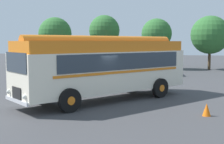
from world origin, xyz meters
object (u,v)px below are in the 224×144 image
(car_mid_left, at_px, (104,65))
(car_far_right, at_px, (160,66))
(car_mid_right, at_px, (128,66))
(traffic_cone, at_px, (207,110))
(car_near_left, at_px, (77,64))
(vintage_bus, at_px, (106,66))

(car_mid_left, relative_size, car_far_right, 1.00)
(car_mid_right, distance_m, traffic_cone, 17.02)
(car_near_left, height_order, car_far_right, same)
(car_near_left, height_order, car_mid_left, same)
(vintage_bus, xyz_separation_m, car_mid_right, (-1.02, 13.27, -1.05))
(vintage_bus, bearing_deg, car_far_right, 81.11)
(car_mid_right, bearing_deg, car_near_left, 170.30)
(car_mid_left, bearing_deg, traffic_cone, -62.76)
(vintage_bus, relative_size, car_far_right, 2.14)
(car_near_left, bearing_deg, traffic_cone, -55.48)
(car_far_right, bearing_deg, car_mid_left, 171.98)
(car_mid_right, height_order, car_far_right, same)
(car_mid_right, height_order, traffic_cone, car_mid_right)
(car_mid_right, bearing_deg, car_mid_left, 160.09)
(vintage_bus, height_order, car_far_right, vintage_bus)
(vintage_bus, bearing_deg, car_mid_left, 104.19)
(car_mid_right, relative_size, traffic_cone, 7.93)
(vintage_bus, relative_size, car_mid_left, 2.14)
(car_mid_left, xyz_separation_m, car_mid_right, (2.57, -0.93, 0.00))
(car_far_right, bearing_deg, car_mid_right, -177.64)
(car_near_left, distance_m, traffic_cone, 20.43)
(car_near_left, distance_m, car_mid_left, 2.92)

